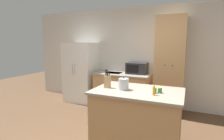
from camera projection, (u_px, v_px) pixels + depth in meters
The scene contains 12 objects.
wall_back at pixel (148, 57), 4.60m from camera, with size 7.20×0.06×2.60m.
refrigerator at pixel (81, 72), 5.06m from camera, with size 0.85×0.72×1.67m.
back_counter at pixel (122, 90), 4.63m from camera, with size 1.45×0.71×0.89m.
pantry_cabinet at pixel (170, 66), 4.10m from camera, with size 0.66×0.61×2.28m.
kitchen_island at pixel (137, 118), 2.82m from camera, with size 1.38×0.92×0.93m.
microwave at pixel (137, 68), 4.50m from camera, with size 0.51×0.40×0.28m.
knife_block at pixel (107, 81), 2.89m from camera, with size 0.10×0.07×0.30m.
spice_bottle_tall_dark at pixel (154, 91), 2.48m from camera, with size 0.04×0.04×0.15m.
spice_bottle_short_red at pixel (155, 90), 2.58m from camera, with size 0.05×0.05×0.09m.
spice_bottle_amber_oil at pixel (160, 90), 2.59m from camera, with size 0.06×0.06×0.09m.
kettle at pixel (124, 84), 2.77m from camera, with size 0.16×0.16×0.20m.
fire_extinguisher at pixel (68, 90), 5.46m from camera, with size 0.11×0.11×0.49m.
Camera 1 is at (0.99, -2.26, 1.65)m, focal length 28.00 mm.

